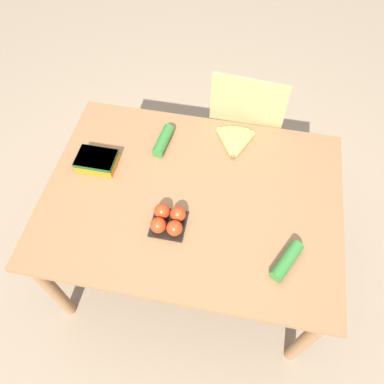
{
  "coord_description": "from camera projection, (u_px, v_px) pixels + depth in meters",
  "views": [
    {
      "loc": [
        0.18,
        -0.92,
        2.17
      ],
      "look_at": [
        0.0,
        0.0,
        0.75
      ],
      "focal_mm": 35.0,
      "sensor_mm": 36.0,
      "label": 1
    }
  ],
  "objects": [
    {
      "name": "cucumber_far",
      "position": [
        163.0,
        140.0,
        1.87
      ],
      "size": [
        0.08,
        0.19,
        0.06
      ],
      "color": "#2D702D",
      "rests_on": "dining_table"
    },
    {
      "name": "dining_table",
      "position": [
        192.0,
        205.0,
        1.79
      ],
      "size": [
        1.36,
        1.0,
        0.72
      ],
      "color": "olive",
      "rests_on": "ground_plane"
    },
    {
      "name": "chair",
      "position": [
        245.0,
        130.0,
        2.23
      ],
      "size": [
        0.45,
        0.43,
        0.98
      ],
      "rotation": [
        0.0,
        0.0,
        3.06
      ],
      "color": "tan",
      "rests_on": "ground_plane"
    },
    {
      "name": "carrot_bag",
      "position": [
        97.0,
        160.0,
        1.79
      ],
      "size": [
        0.19,
        0.13,
        0.06
      ],
      "color": "orange",
      "rests_on": "dining_table"
    },
    {
      "name": "cucumber_near",
      "position": [
        287.0,
        260.0,
        1.51
      ],
      "size": [
        0.13,
        0.19,
        0.06
      ],
      "color": "#2D702D",
      "rests_on": "dining_table"
    },
    {
      "name": "ground_plane",
      "position": [
        192.0,
        259.0,
        2.32
      ],
      "size": [
        12.0,
        12.0,
        0.0
      ],
      "primitive_type": "plane",
      "color": "gray"
    },
    {
      "name": "banana_bunch",
      "position": [
        235.0,
        142.0,
        1.87
      ],
      "size": [
        0.2,
        0.2,
        0.03
      ],
      "color": "brown",
      "rests_on": "dining_table"
    },
    {
      "name": "tomato_pack",
      "position": [
        168.0,
        220.0,
        1.6
      ],
      "size": [
        0.15,
        0.15,
        0.08
      ],
      "color": "black",
      "rests_on": "dining_table"
    }
  ]
}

